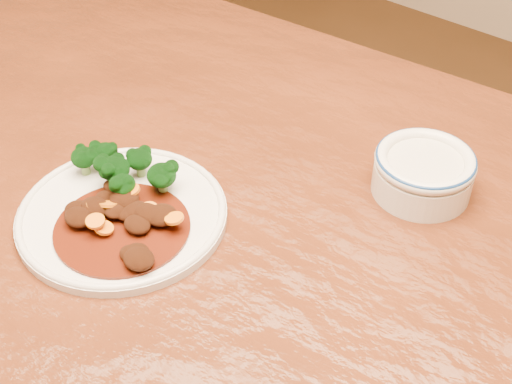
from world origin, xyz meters
The scene contains 5 objects.
dining_table centered at (0.00, 0.00, 0.67)m, with size 1.56×1.01×0.75m.
dinner_plate centered at (-0.16, -0.07, 0.76)m, with size 0.24×0.24×0.02m.
broccoli_florets centered at (-0.19, -0.03, 0.78)m, with size 0.13×0.07×0.04m.
mince_stew centered at (-0.14, -0.09, 0.77)m, with size 0.15×0.15×0.02m.
dip_bowl centered at (0.08, 0.19, 0.78)m, with size 0.12×0.12×0.05m.
Camera 1 is at (0.34, -0.43, 1.30)m, focal length 50.00 mm.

